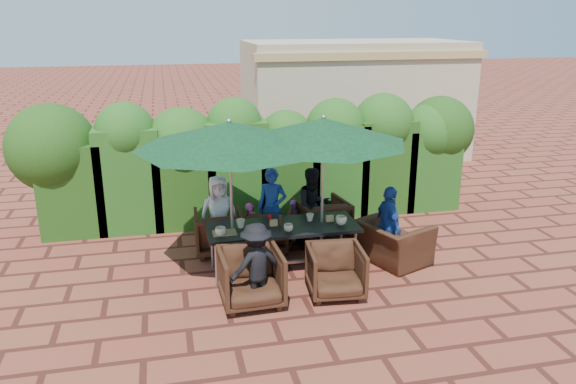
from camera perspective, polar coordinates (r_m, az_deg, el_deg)
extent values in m
plane|color=brown|center=(9.21, -0.14, -7.37)|extent=(80.00, 80.00, 0.00)
cube|color=black|center=(8.75, -0.55, -3.59)|extent=(2.35, 0.90, 0.05)
cube|color=gray|center=(8.99, -0.54, -7.19)|extent=(2.15, 0.05, 0.05)
cylinder|color=gray|center=(8.43, -7.26, -7.36)|extent=(0.05, 0.05, 0.70)
cylinder|color=gray|center=(9.07, -7.71, -5.53)|extent=(0.05, 0.05, 0.70)
cylinder|color=gray|center=(8.86, 6.80, -6.08)|extent=(0.05, 0.05, 0.70)
cylinder|color=gray|center=(9.47, 5.41, -4.44)|extent=(0.05, 0.05, 0.70)
cylinder|color=gray|center=(8.94, -5.53, -8.18)|extent=(0.44, 0.44, 0.03)
cylinder|color=gray|center=(8.49, -5.76, -0.95)|extent=(0.04, 0.04, 2.40)
cone|color=black|center=(8.23, -5.98, 5.80)|extent=(2.79, 2.79, 0.38)
sphere|color=gray|center=(8.19, -6.03, 7.17)|extent=(0.08, 0.08, 0.08)
cylinder|color=gray|center=(9.20, 3.36, -7.33)|extent=(0.44, 0.44, 0.03)
cylinder|color=gray|center=(8.77, 3.49, -0.29)|extent=(0.04, 0.04, 2.40)
cone|color=black|center=(8.51, 3.62, 6.26)|extent=(2.60, 2.60, 0.38)
sphere|color=gray|center=(8.48, 3.65, 7.59)|extent=(0.08, 0.08, 0.08)
imported|color=black|center=(9.59, -7.06, -3.84)|extent=(0.82, 0.77, 0.81)
imported|color=black|center=(9.69, -1.94, -3.52)|extent=(0.97, 0.94, 0.80)
imported|color=black|center=(9.96, 3.45, -2.73)|extent=(0.95, 0.91, 0.87)
imported|color=black|center=(7.89, -3.77, -8.39)|extent=(0.88, 0.83, 0.87)
imported|color=black|center=(8.15, 4.88, -7.80)|extent=(0.84, 0.80, 0.80)
imported|color=black|center=(9.29, 10.68, -4.39)|extent=(1.03, 1.23, 0.92)
imported|color=silver|center=(9.56, -7.05, -2.23)|extent=(0.69, 0.45, 1.33)
imported|color=#1B3E95|center=(9.68, -1.63, -1.65)|extent=(0.62, 0.57, 1.40)
imported|color=black|center=(9.81, 2.61, -1.47)|extent=(0.72, 0.51, 1.38)
imported|color=black|center=(7.77, -3.23, -7.43)|extent=(0.84, 0.55, 1.21)
imported|color=#1B3E95|center=(9.19, 10.17, -3.34)|extent=(0.43, 0.78, 1.29)
imported|color=#D74B98|center=(9.69, -3.84, -3.48)|extent=(0.33, 0.28, 0.82)
imported|color=#86499F|center=(9.97, 0.64, -2.97)|extent=(0.32, 0.28, 0.78)
imported|color=#23812B|center=(13.24, 3.18, 4.41)|extent=(1.65, 0.62, 1.76)
imported|color=#D74B98|center=(13.48, 5.91, 4.37)|extent=(0.86, 0.61, 1.66)
imported|color=#93939B|center=(13.87, 10.54, 4.87)|extent=(1.11, 1.25, 1.82)
imported|color=beige|center=(8.39, -6.86, -4.01)|extent=(0.17, 0.17, 0.13)
imported|color=beige|center=(8.67, -4.83, -3.22)|extent=(0.14, 0.14, 0.13)
imported|color=beige|center=(8.50, 0.03, -3.65)|extent=(0.14, 0.14, 0.11)
imported|color=beige|center=(8.93, 2.24, -2.58)|extent=(0.13, 0.13, 0.12)
imported|color=beige|center=(8.81, 5.42, -2.88)|extent=(0.18, 0.18, 0.14)
cylinder|color=#B20C0A|center=(8.74, -1.81, -2.87)|extent=(0.04, 0.04, 0.17)
cylinder|color=#4C230C|center=(8.73, -0.78, -2.88)|extent=(0.04, 0.04, 0.17)
cube|color=olive|center=(8.49, -6.47, -4.14)|extent=(0.35, 0.25, 0.02)
cube|color=tan|center=(8.73, -1.48, -3.14)|extent=(0.12, 0.06, 0.10)
cube|color=tan|center=(8.92, 4.26, -2.70)|extent=(0.12, 0.06, 0.10)
cube|color=#163C10|center=(11.02, -20.96, 0.38)|extent=(1.15, 0.95, 1.70)
sphere|color=#163C10|center=(10.84, -21.39, 4.18)|extent=(1.01, 1.01, 1.01)
cube|color=#163C10|center=(10.88, -15.83, 1.35)|extent=(1.15, 0.95, 1.95)
sphere|color=#163C10|center=(10.68, -16.21, 5.86)|extent=(1.10, 1.10, 1.10)
cube|color=#163C10|center=(10.89, -10.53, 1.15)|extent=(1.15, 0.95, 1.72)
sphere|color=#163C10|center=(10.70, -10.75, 5.06)|extent=(1.29, 1.29, 1.29)
cube|color=#163C10|center=(10.93, -5.33, 2.16)|extent=(1.15, 0.95, 1.99)
sphere|color=#163C10|center=(10.72, -5.46, 6.78)|extent=(1.06, 1.06, 1.06)
cube|color=#163C10|center=(11.13, -0.19, 1.77)|extent=(1.15, 0.95, 1.71)
sphere|color=#163C10|center=(10.95, -0.20, 5.57)|extent=(1.07, 1.07, 1.07)
cube|color=#163C10|center=(11.36, 4.74, 2.38)|extent=(1.15, 0.95, 1.84)
sphere|color=#163C10|center=(11.17, 4.85, 6.45)|extent=(1.19, 1.19, 1.19)
cube|color=#163C10|center=(11.68, 9.44, 2.77)|extent=(1.15, 0.95, 1.90)
sphere|color=#163C10|center=(11.50, 9.65, 6.87)|extent=(1.22, 1.22, 1.22)
cube|color=#163C10|center=(12.12, 13.81, 2.47)|extent=(1.15, 0.95, 1.67)
sphere|color=#163C10|center=(11.95, 14.07, 5.87)|extent=(1.18, 1.18, 1.18)
sphere|color=#163C10|center=(10.98, -22.86, 4.17)|extent=(1.60, 1.60, 1.60)
sphere|color=#163C10|center=(12.17, 15.14, 6.13)|extent=(1.40, 1.40, 1.40)
cube|color=tan|center=(16.22, 6.67, 9.34)|extent=(6.00, 3.00, 3.20)
cube|color=tan|center=(14.73, 8.75, 13.53)|extent=(6.20, 0.25, 0.20)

